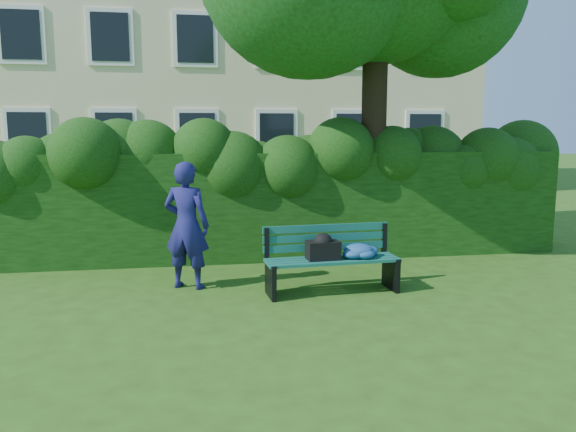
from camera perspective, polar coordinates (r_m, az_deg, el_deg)
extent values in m
plane|color=#2B4B14|center=(7.68, 0.74, -7.70)|extent=(80.00, 80.00, 0.00)
cube|color=beige|center=(21.63, -6.16, 18.89)|extent=(16.00, 8.00, 12.00)
cube|color=white|center=(17.86, -24.90, 7.38)|extent=(1.30, 0.08, 1.60)
cube|color=black|center=(17.82, -24.93, 7.38)|extent=(1.05, 0.04, 1.35)
cube|color=white|center=(17.38, -17.18, 7.79)|extent=(1.30, 0.08, 1.60)
cube|color=black|center=(17.34, -17.20, 7.79)|extent=(1.05, 0.04, 1.35)
cube|color=white|center=(17.23, -9.17, 8.06)|extent=(1.30, 0.08, 1.60)
cube|color=black|center=(17.19, -9.17, 8.06)|extent=(1.05, 0.04, 1.35)
cube|color=white|center=(17.41, -1.17, 8.17)|extent=(1.30, 0.08, 1.60)
cube|color=black|center=(17.37, -1.15, 8.17)|extent=(1.05, 0.04, 1.35)
cube|color=white|center=(17.91, 6.53, 8.13)|extent=(1.30, 0.08, 1.60)
cube|color=black|center=(17.87, 6.56, 8.13)|extent=(1.05, 0.04, 1.35)
cube|color=white|center=(18.71, 13.68, 7.97)|extent=(1.30, 0.08, 1.60)
cube|color=black|center=(18.68, 13.73, 7.97)|extent=(1.05, 0.04, 1.35)
cube|color=white|center=(18.05, -25.49, 16.29)|extent=(1.30, 0.08, 1.60)
cube|color=black|center=(18.01, -25.52, 16.31)|extent=(1.05, 0.04, 1.35)
cube|color=white|center=(17.58, -17.61, 16.94)|extent=(1.30, 0.08, 1.60)
cube|color=black|center=(17.54, -17.63, 16.96)|extent=(1.05, 0.04, 1.35)
cube|color=white|center=(17.43, -9.41, 17.30)|extent=(1.30, 0.08, 1.60)
cube|color=black|center=(17.39, -9.41, 17.32)|extent=(1.05, 0.04, 1.35)
cube|color=white|center=(17.61, -1.20, 17.32)|extent=(1.30, 0.08, 1.60)
cube|color=black|center=(17.57, -1.18, 17.34)|extent=(1.05, 0.04, 1.35)
cube|color=white|center=(18.10, 6.69, 17.03)|extent=(1.30, 0.08, 1.60)
cube|color=black|center=(18.07, 6.72, 17.05)|extent=(1.05, 0.04, 1.35)
cube|color=white|center=(18.90, 14.00, 16.48)|extent=(1.30, 0.08, 1.60)
cube|color=black|center=(18.86, 14.05, 16.50)|extent=(1.05, 0.04, 1.35)
cube|color=black|center=(9.62, -1.56, 1.13)|extent=(10.00, 1.00, 1.80)
cylinder|color=black|center=(9.79, 8.73, 10.35)|extent=(0.43, 0.43, 4.93)
cube|color=#0E493D|center=(7.38, 4.96, -4.80)|extent=(1.79, 0.22, 0.04)
cube|color=#0E493D|center=(7.49, 4.68, -4.59)|extent=(1.79, 0.22, 0.04)
cube|color=#0E493D|center=(7.60, 4.40, -4.39)|extent=(1.79, 0.22, 0.04)
cube|color=#0E493D|center=(7.71, 4.13, -4.19)|extent=(1.79, 0.22, 0.04)
cube|color=#0E493D|center=(7.76, 3.97, -3.13)|extent=(1.79, 0.15, 0.10)
cube|color=#0E493D|center=(7.74, 3.95, -2.17)|extent=(1.79, 0.15, 0.10)
cube|color=#0E493D|center=(7.73, 3.94, -1.21)|extent=(1.79, 0.15, 0.10)
cube|color=black|center=(7.40, -1.78, -6.58)|extent=(0.09, 0.50, 0.44)
cube|color=black|center=(7.54, -2.19, -2.92)|extent=(0.06, 0.06, 0.45)
cube|color=black|center=(7.29, -1.71, -5.01)|extent=(0.09, 0.42, 0.05)
cube|color=black|center=(7.89, 10.41, -5.74)|extent=(0.09, 0.50, 0.44)
cube|color=black|center=(8.03, 9.75, -2.32)|extent=(0.06, 0.06, 0.45)
cube|color=black|center=(7.80, 10.60, -4.26)|extent=(0.09, 0.42, 0.05)
cube|color=white|center=(7.42, 2.74, -4.46)|extent=(0.19, 0.14, 0.02)
cube|color=black|center=(7.47, 3.57, -3.48)|extent=(0.45, 0.30, 0.25)
imported|color=navy|center=(7.80, -10.26, -0.95)|extent=(0.75, 0.63, 1.76)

